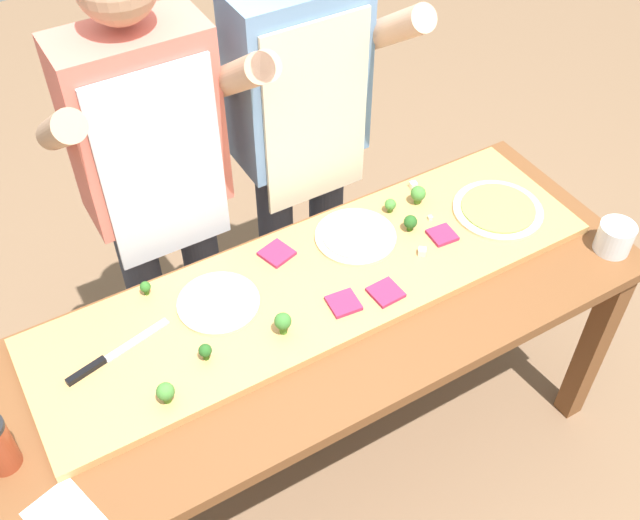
# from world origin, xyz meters

# --- Properties ---
(ground_plane) EXTENTS (8.00, 8.00, 0.00)m
(ground_plane) POSITION_xyz_m (0.00, 0.00, 0.00)
(ground_plane) COLOR brown
(prep_table) EXTENTS (1.89, 0.70, 0.78)m
(prep_table) POSITION_xyz_m (0.00, 0.00, 0.68)
(prep_table) COLOR brown
(prep_table) RESTS_ON ground
(cutting_board) EXTENTS (1.64, 0.46, 0.03)m
(cutting_board) POSITION_xyz_m (0.04, 0.09, 0.80)
(cutting_board) COLOR tan
(cutting_board) RESTS_ON prep_table
(chefs_knife) EXTENTS (0.30, 0.09, 0.02)m
(chefs_knife) POSITION_xyz_m (-0.58, 0.12, 0.82)
(chefs_knife) COLOR #B7BABF
(chefs_knife) RESTS_ON cutting_board
(pizza_whole_pesto_green) EXTENTS (0.28, 0.28, 0.02)m
(pizza_whole_pesto_green) POSITION_xyz_m (0.67, 0.05, 0.82)
(pizza_whole_pesto_green) COLOR beige
(pizza_whole_pesto_green) RESTS_ON cutting_board
(pizza_whole_white_garlic) EXTENTS (0.23, 0.23, 0.02)m
(pizza_whole_white_garlic) POSITION_xyz_m (-0.24, 0.14, 0.82)
(pizza_whole_white_garlic) COLOR beige
(pizza_whole_white_garlic) RESTS_ON cutting_board
(pizza_whole_cheese_artichoke) EXTENTS (0.24, 0.24, 0.02)m
(pizza_whole_cheese_artichoke) POSITION_xyz_m (0.22, 0.18, 0.82)
(pizza_whole_cheese_artichoke) COLOR beige
(pizza_whole_cheese_artichoke) RESTS_ON cutting_board
(pizza_slice_near_left) EXTENTS (0.08, 0.08, 0.01)m
(pizza_slice_near_left) POSITION_xyz_m (0.45, 0.05, 0.82)
(pizza_slice_near_left) COLOR #9E234C
(pizza_slice_near_left) RESTS_ON cutting_board
(pizza_slice_far_left) EXTENTS (0.09, 0.09, 0.01)m
(pizza_slice_far_left) POSITION_xyz_m (0.17, -0.06, 0.82)
(pizza_slice_far_left) COLOR #9E234C
(pizza_slice_far_left) RESTS_ON cutting_board
(pizza_slice_center) EXTENTS (0.09, 0.09, 0.01)m
(pizza_slice_center) POSITION_xyz_m (0.05, -0.03, 0.82)
(pizza_slice_center) COLOR #9E234C
(pizza_slice_center) RESTS_ON cutting_board
(pizza_slice_far_right) EXTENTS (0.10, 0.10, 0.01)m
(pizza_slice_far_right) POSITION_xyz_m (-0.02, 0.23, 0.82)
(pizza_slice_far_right) COLOR #9E234C
(pizza_slice_far_right) RESTS_ON cutting_board
(broccoli_floret_front_right) EXTENTS (0.04, 0.04, 0.05)m
(broccoli_floret_front_right) POSITION_xyz_m (0.38, 0.22, 0.84)
(broccoli_floret_front_right) COLOR #487A23
(broccoli_floret_front_right) RESTS_ON cutting_board
(broccoli_floret_back_left) EXTENTS (0.05, 0.05, 0.06)m
(broccoli_floret_back_left) POSITION_xyz_m (0.47, 0.21, 0.85)
(broccoli_floret_back_left) COLOR #487A23
(broccoli_floret_back_left) RESTS_ON cutting_board
(broccoli_floret_center_left) EXTENTS (0.03, 0.03, 0.04)m
(broccoli_floret_center_left) POSITION_xyz_m (-0.40, 0.28, 0.84)
(broccoli_floret_center_left) COLOR #366618
(broccoli_floret_center_left) RESTS_ON cutting_board
(broccoli_floret_back_right) EXTENTS (0.05, 0.05, 0.06)m
(broccoli_floret_back_right) POSITION_xyz_m (-0.48, -0.08, 0.85)
(broccoli_floret_back_right) COLOR #487A23
(broccoli_floret_back_right) RESTS_ON cutting_board
(broccoli_floret_front_left) EXTENTS (0.04, 0.04, 0.05)m
(broccoli_floret_front_left) POSITION_xyz_m (0.38, 0.12, 0.84)
(broccoli_floret_front_left) COLOR #2C5915
(broccoli_floret_front_left) RESTS_ON cutting_board
(broccoli_floret_center_right) EXTENTS (0.05, 0.05, 0.07)m
(broccoli_floret_center_right) POSITION_xyz_m (-0.14, -0.03, 0.85)
(broccoli_floret_center_right) COLOR #3F7220
(broccoli_floret_center_right) RESTS_ON cutting_board
(broccoli_floret_back_mid) EXTENTS (0.03, 0.03, 0.05)m
(broccoli_floret_back_mid) POSITION_xyz_m (-0.35, -0.01, 0.84)
(broccoli_floret_back_mid) COLOR #2C5915
(broccoli_floret_back_mid) RESTS_ON cutting_board
(cheese_crumble_a) EXTENTS (0.02, 0.02, 0.01)m
(cheese_crumble_a) POSITION_xyz_m (0.46, 0.13, 0.82)
(cheese_crumble_a) COLOR silver
(cheese_crumble_a) RESTS_ON cutting_board
(cheese_crumble_b) EXTENTS (0.02, 0.02, 0.02)m
(cheese_crumble_b) POSITION_xyz_m (0.51, 0.28, 0.82)
(cheese_crumble_b) COLOR white
(cheese_crumble_b) RESTS_ON cutting_board
(cheese_crumble_c) EXTENTS (0.03, 0.03, 0.02)m
(cheese_crumble_c) POSITION_xyz_m (0.35, 0.02, 0.82)
(cheese_crumble_c) COLOR silver
(cheese_crumble_c) RESTS_ON cutting_board
(flour_cup) EXTENTS (0.11, 0.11, 0.09)m
(flour_cup) POSITION_xyz_m (0.87, -0.23, 0.83)
(flour_cup) COLOR white
(flour_cup) RESTS_ON prep_table
(recipe_note) EXTENTS (0.17, 0.19, 0.00)m
(recipe_note) POSITION_xyz_m (-0.80, -0.23, 0.79)
(recipe_note) COLOR white
(recipe_note) RESTS_ON prep_table
(cook_left) EXTENTS (0.54, 0.39, 1.67)m
(cook_left) POSITION_xyz_m (-0.25, 0.52, 1.00)
(cook_left) COLOR #333847
(cook_left) RESTS_ON ground
(cook_right) EXTENTS (0.54, 0.39, 1.67)m
(cook_right) POSITION_xyz_m (0.23, 0.52, 1.00)
(cook_right) COLOR #333847
(cook_right) RESTS_ON ground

